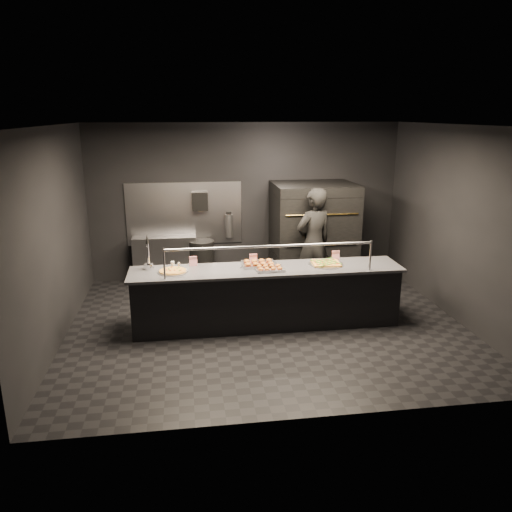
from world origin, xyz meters
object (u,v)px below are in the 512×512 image
square_pizza (326,263)px  beer_tap (148,259)px  slider_tray_a (259,263)px  pizza_oven (313,233)px  prep_shelf (165,259)px  trash_bin (202,261)px  towel_dispenser (200,201)px  worker (313,243)px  round_pizza (173,271)px  service_counter (267,296)px  slider_tray_b (269,268)px  fire_extinguisher (229,225)px

square_pizza → beer_tap: bearing=176.8°
slider_tray_a → beer_tap: bearing=178.3°
pizza_oven → prep_shelf: 2.88m
prep_shelf → trash_bin: (0.70, -0.10, -0.04)m
towel_dispenser → worker: size_ratio=0.18×
round_pizza → square_pizza: size_ratio=0.86×
service_counter → worker: worker is taller
pizza_oven → towel_dispenser: (-2.10, 0.49, 0.58)m
prep_shelf → beer_tap: bearing=-94.1°
beer_tap → square_pizza: 2.69m
pizza_oven → slider_tray_a: 2.18m
prep_shelf → service_counter: bearing=-55.4°
trash_bin → service_counter: bearing=-67.9°
beer_tap → trash_bin: bearing=67.1°
beer_tap → round_pizza: beer_tap is taller
beer_tap → slider_tray_b: size_ratio=1.19×
service_counter → prep_shelf: service_counter is taller
fire_extinguisher → slider_tray_b: bearing=-81.4°
beer_tap → trash_bin: 2.29m
prep_shelf → slider_tray_b: 2.95m
service_counter → pizza_oven: pizza_oven is taller
prep_shelf → slider_tray_a: 2.69m
fire_extinguisher → slider_tray_a: bearing=-83.7°
round_pizza → square_pizza: square_pizza is taller
service_counter → square_pizza: bearing=3.2°
square_pizza → towel_dispenser: bearing=128.1°
fire_extinguisher → beer_tap: 2.61m
towel_dispenser → slider_tray_a: bearing=-70.4°
fire_extinguisher → round_pizza: size_ratio=1.11×
beer_tap → square_pizza: beer_tap is taller
round_pizza → slider_tray_a: 1.30m
service_counter → slider_tray_a: 0.52m
round_pizza → pizza_oven: bearing=36.1°
pizza_oven → slider_tray_b: pizza_oven is taller
beer_tap → slider_tray_b: 1.81m
service_counter → prep_shelf: (-1.60, 2.32, -0.01)m
beer_tap → worker: bearing=18.8°
service_counter → prep_shelf: bearing=124.6°
fire_extinguisher → worker: 1.86m
slider_tray_b → trash_bin: (-0.93, 2.31, -0.54)m
round_pizza → service_counter: bearing=-0.3°
service_counter → round_pizza: size_ratio=9.05×
beer_tap → slider_tray_a: beer_tap is taller
pizza_oven → round_pizza: (-2.60, -1.89, -0.03)m
service_counter → slider_tray_b: service_counter is taller
slider_tray_a → square_pizza: slider_tray_a is taller
slider_tray_b → worker: bearing=51.3°
slider_tray_b → square_pizza: size_ratio=0.85×
prep_shelf → worker: (2.62, -1.18, 0.52)m
round_pizza → worker: size_ratio=0.23×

